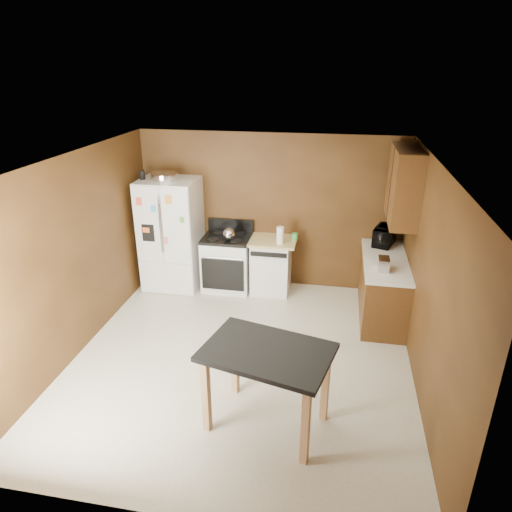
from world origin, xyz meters
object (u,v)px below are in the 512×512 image
(island, at_px, (267,362))
(pen_cup, at_px, (142,175))
(microwave, at_px, (385,236))
(gas_range, at_px, (228,262))
(paper_towel, at_px, (280,235))
(roasting_pan, at_px, (165,176))
(toaster, at_px, (384,264))
(green_canister, at_px, (295,237))
(kettle, at_px, (229,234))
(dishwasher, at_px, (271,265))
(refrigerator, at_px, (172,234))

(island, bearing_deg, pen_cup, 130.21)
(microwave, distance_m, gas_range, 2.51)
(paper_towel, relative_size, gas_range, 0.24)
(roasting_pan, distance_m, island, 3.73)
(toaster, bearing_deg, green_canister, 145.24)
(green_canister, bearing_deg, gas_range, -175.71)
(toaster, bearing_deg, kettle, 163.99)
(toaster, height_order, dishwasher, toaster)
(toaster, xyz_separation_m, gas_range, (-2.37, 0.85, -0.52))
(paper_towel, distance_m, microwave, 1.59)
(island, bearing_deg, refrigerator, 125.03)
(microwave, bearing_deg, island, 176.13)
(green_canister, bearing_deg, island, -89.10)
(paper_towel, bearing_deg, gas_range, 172.58)
(green_canister, bearing_deg, kettle, -167.54)
(paper_towel, xyz_separation_m, refrigerator, (-1.78, 0.05, -0.12))
(paper_towel, bearing_deg, island, -84.90)
(pen_cup, distance_m, microwave, 3.84)
(toaster, relative_size, refrigerator, 0.13)
(green_canister, bearing_deg, roasting_pan, -176.01)
(paper_towel, distance_m, toaster, 1.66)
(microwave, bearing_deg, pen_cup, 112.60)
(refrigerator, bearing_deg, island, -54.97)
(roasting_pan, distance_m, dishwasher, 2.18)
(roasting_pan, relative_size, gas_range, 0.37)
(green_canister, relative_size, gas_range, 0.10)
(pen_cup, distance_m, refrigerator, 1.04)
(paper_towel, bearing_deg, dishwasher, 138.07)
(pen_cup, distance_m, green_canister, 2.55)
(roasting_pan, height_order, refrigerator, roasting_pan)
(kettle, height_order, refrigerator, refrigerator)
(roasting_pan, bearing_deg, paper_towel, -1.68)
(dishwasher, bearing_deg, paper_towel, -41.93)
(kettle, xyz_separation_m, gas_range, (-0.07, 0.14, -0.54))
(microwave, bearing_deg, dishwasher, 112.26)
(paper_towel, distance_m, green_canister, 0.30)
(paper_towel, relative_size, green_canister, 2.47)
(gas_range, bearing_deg, refrigerator, -176.19)
(island, bearing_deg, kettle, 110.57)
(pen_cup, height_order, paper_towel, pen_cup)
(toaster, relative_size, island, 0.17)
(microwave, relative_size, island, 0.35)
(microwave, height_order, gas_range, microwave)
(refrigerator, bearing_deg, roasting_pan, 179.67)
(kettle, height_order, island, kettle)
(gas_range, bearing_deg, toaster, -19.66)
(microwave, height_order, island, microwave)
(roasting_pan, xyz_separation_m, pen_cup, (-0.35, -0.04, 0.01))
(toaster, bearing_deg, pen_cup, 169.54)
(gas_range, xyz_separation_m, island, (1.13, -2.97, 0.31))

